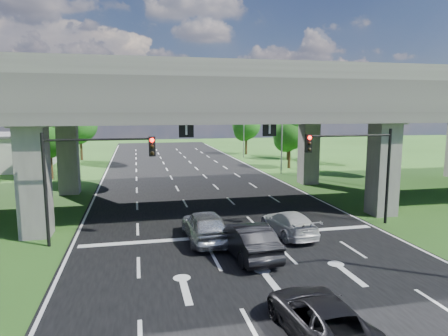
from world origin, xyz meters
name	(u,v)px	position (x,y,z in m)	size (l,w,h in m)	color
ground	(252,258)	(0.00, 0.00, 0.00)	(160.00, 160.00, 0.00)	#264A17
road	(213,209)	(0.00, 10.00, 0.01)	(18.00, 120.00, 0.03)	black
overpass	(208,99)	(0.00, 12.00, 7.92)	(80.00, 15.00, 10.00)	#322F2D
signal_right	(358,159)	(7.82, 3.94, 4.19)	(5.76, 0.54, 6.00)	black
signal_left	(88,167)	(-7.82, 3.94, 4.19)	(5.76, 0.54, 6.00)	black
streetlight_far	(279,122)	(10.10, 24.00, 5.85)	(3.38, 0.25, 10.00)	gray
streetlight_beyond	(241,118)	(10.10, 40.00, 5.85)	(3.38, 0.25, 10.00)	gray
tree_left_near	(50,133)	(-13.95, 26.00, 4.82)	(4.50, 4.50, 7.80)	black
tree_left_mid	(37,135)	(-16.95, 34.00, 4.17)	(3.91, 3.90, 6.76)	black
tree_left_far	(80,124)	(-12.95, 42.00, 5.14)	(4.80, 4.80, 8.32)	black
tree_right_near	(290,132)	(13.05, 28.00, 4.50)	(4.20, 4.20, 7.28)	black
tree_right_mid	(289,131)	(16.05, 36.00, 4.17)	(3.91, 3.90, 6.76)	black
tree_right_far	(247,124)	(12.05, 44.00, 4.82)	(4.50, 4.50, 7.80)	black
car_silver	(205,226)	(-1.80, 3.00, 0.88)	(2.02, 5.01, 1.71)	#B1B5B9
car_dark	(247,240)	(-0.16, 0.30, 0.86)	(1.75, 5.01, 1.65)	black
car_white	(288,223)	(3.05, 3.00, 0.71)	(1.91, 4.69, 1.36)	silver
car_trailing	(321,318)	(0.14, -7.07, 0.71)	(2.24, 4.86, 1.35)	black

